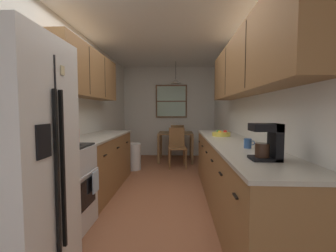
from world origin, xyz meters
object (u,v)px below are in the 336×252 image
at_px(mug_by_coffeemaker, 248,143).
at_px(fruit_bowl, 221,134).
at_px(microwave_over_range, 42,76).
at_px(dining_chair_near, 177,145).
at_px(dining_chair_far, 177,139).
at_px(storage_canister, 75,135).
at_px(stove_range, 57,188).
at_px(coffee_maker, 269,141).
at_px(table_serving_bowl, 174,131).
at_px(dining_table, 176,137).
at_px(trash_bin, 134,157).
at_px(refrigerator, 9,163).

relative_size(mug_by_coffeemaker, fruit_bowl, 0.41).
distance_m(microwave_over_range, dining_chair_near, 3.38).
distance_m(dining_chair_far, fruit_bowl, 2.94).
bearing_deg(mug_by_coffeemaker, storage_canister, 170.52).
xyz_separation_m(stove_range, coffee_maker, (2.00, -0.46, 0.58)).
height_order(dining_chair_far, coffee_maker, coffee_maker).
height_order(dining_chair_far, mug_by_coffeemaker, mug_by_coffeemaker).
bearing_deg(table_serving_bowl, dining_table, -65.18).
bearing_deg(dining_table, fruit_bowl, -71.22).
bearing_deg(fruit_bowl, microwave_over_range, -148.32).
distance_m(trash_bin, table_serving_bowl, 1.41).
bearing_deg(stove_range, microwave_over_range, 179.97).
bearing_deg(dining_table, coffee_maker, -78.52).
bearing_deg(table_serving_bowl, dining_chair_near, -82.97).
bearing_deg(mug_by_coffeemaker, dining_table, 103.61).
relative_size(dining_chair_far, fruit_bowl, 3.22).
distance_m(dining_chair_far, trash_bin, 1.79).
distance_m(stove_range, microwave_over_range, 1.18).
height_order(mug_by_coffeemaker, table_serving_bowl, mug_by_coffeemaker).
height_order(dining_chair_far, table_serving_bowl, dining_chair_far).
xyz_separation_m(dining_chair_far, table_serving_bowl, (-0.08, -0.51, 0.27)).
xyz_separation_m(refrigerator, trash_bin, (0.24, 3.29, -0.62)).
bearing_deg(dining_chair_far, fruit_bowl, -75.77).
distance_m(refrigerator, fruit_bowl, 2.75).
xyz_separation_m(refrigerator, mug_by_coffeemaker, (1.96, 0.83, 0.04)).
xyz_separation_m(trash_bin, coffee_maker, (1.71, -3.04, 0.76)).
xyz_separation_m(stove_range, dining_chair_far, (1.24, 4.09, 0.03)).
height_order(coffee_maker, table_serving_bowl, coffee_maker).
bearing_deg(fruit_bowl, stove_range, -146.86).
height_order(refrigerator, coffee_maker, refrigerator).
height_order(microwave_over_range, trash_bin, microwave_over_range).
bearing_deg(trash_bin, mug_by_coffeemaker, -55.02).
xyz_separation_m(storage_canister, fruit_bowl, (1.96, 0.82, -0.06)).
relative_size(stove_range, coffee_maker, 3.77).
height_order(microwave_over_range, table_serving_bowl, microwave_over_range).
bearing_deg(storage_canister, refrigerator, -86.97).
relative_size(dining_chair_far, trash_bin, 1.55).
distance_m(microwave_over_range, fruit_bowl, 2.53).
bearing_deg(stove_range, dining_chair_near, 66.65).
bearing_deg(storage_canister, dining_table, 68.30).
height_order(stove_range, coffee_maker, coffee_maker).
relative_size(coffee_maker, table_serving_bowl, 1.43).
distance_m(fruit_bowl, table_serving_bowl, 2.44).
xyz_separation_m(refrigerator, dining_chair_far, (1.18, 4.80, -0.41)).
bearing_deg(mug_by_coffeemaker, microwave_over_range, -176.83).
relative_size(dining_table, dining_chair_far, 0.97).
bearing_deg(trash_bin, dining_table, 45.05).
bearing_deg(dining_chair_near, fruit_bowl, -66.21).
bearing_deg(storage_canister, stove_range, -89.30).
height_order(dining_chair_far, storage_canister, storage_canister).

